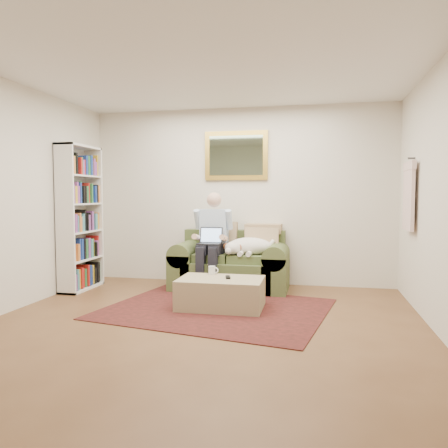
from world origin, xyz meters
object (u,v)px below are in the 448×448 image
(coffee_mug, at_px, (212,270))
(bookshelf, at_px, (80,218))
(sleeping_dog, at_px, (250,246))
(ottoman, at_px, (221,293))
(laptop, at_px, (210,240))
(sofa, at_px, (231,269))
(seated_man, at_px, (211,241))

(coffee_mug, relative_size, bookshelf, 0.05)
(coffee_mug, height_order, bookshelf, bookshelf)
(sleeping_dog, relative_size, ottoman, 0.68)
(laptop, height_order, sleeping_dog, laptop)
(sofa, height_order, seated_man, seated_man)
(seated_man, xyz_separation_m, ottoman, (0.34, -0.94, -0.50))
(sleeping_dog, distance_m, bookshelf, 2.40)
(sleeping_dog, height_order, ottoman, sleeping_dog)
(sofa, distance_m, ottoman, 1.10)
(sofa, bearing_deg, ottoman, -84.67)
(laptop, bearing_deg, coffee_mug, -74.54)
(laptop, distance_m, coffee_mug, 0.73)
(bookshelf, bearing_deg, sleeping_dog, 9.15)
(seated_man, xyz_separation_m, bookshelf, (-1.81, -0.31, 0.32))
(seated_man, bearing_deg, sofa, 31.45)
(ottoman, bearing_deg, coffee_mug, 124.85)
(ottoman, height_order, bookshelf, bookshelf)
(ottoman, bearing_deg, laptop, 111.30)
(sofa, relative_size, seated_man, 1.19)
(sofa, distance_m, coffee_mug, 0.86)
(sofa, relative_size, bookshelf, 0.81)
(bookshelf, bearing_deg, seated_man, 9.74)
(seated_man, xyz_separation_m, laptop, (0.00, -0.06, 0.03))
(laptop, xyz_separation_m, coffee_mug, (0.18, -0.64, -0.31))
(seated_man, relative_size, bookshelf, 0.68)
(sleeping_dog, bearing_deg, sofa, 164.26)
(sleeping_dog, height_order, bookshelf, bookshelf)
(sofa, height_order, sleeping_dog, sofa)
(sofa, xyz_separation_m, laptop, (-0.24, -0.21, 0.43))
(laptop, bearing_deg, sofa, 41.02)
(laptop, relative_size, sleeping_dog, 0.47)
(ottoman, height_order, coffee_mug, coffee_mug)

